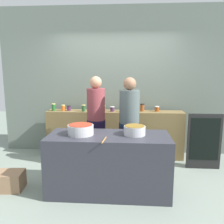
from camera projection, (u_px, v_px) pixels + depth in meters
name	position (u px, v px, depth m)	size (l,w,h in m)	color
ground	(110.00, 181.00, 3.67)	(12.00, 12.00, 0.00)	gray
storefront_wall	(116.00, 81.00, 4.83)	(4.80, 0.12, 3.00)	slate
display_shelf	(115.00, 134.00, 4.67)	(2.70, 0.36, 0.93)	brown
prep_table	(109.00, 163.00, 3.30)	(1.70, 0.70, 0.84)	#2F2F38
preserve_jar_0	(54.00, 107.00, 4.62)	(0.08, 0.08, 0.14)	#235D28
preserve_jar_1	(63.00, 108.00, 4.64)	(0.07, 0.07, 0.12)	orange
preserve_jar_2	(69.00, 108.00, 4.63)	(0.07, 0.07, 0.10)	#4B2147
preserve_jar_3	(84.00, 108.00, 4.55)	(0.08, 0.08, 0.13)	#264E29
preserve_jar_4	(97.00, 107.00, 4.59)	(0.08, 0.08, 0.14)	#B9260B
preserve_jar_5	(103.00, 108.00, 4.53)	(0.07, 0.07, 0.12)	brown
preserve_jar_6	(112.00, 109.00, 4.54)	(0.09, 0.09, 0.10)	#462946
preserve_jar_7	(125.00, 108.00, 4.51)	(0.08, 0.08, 0.14)	orange
preserve_jar_8	(135.00, 108.00, 4.50)	(0.07, 0.07, 0.14)	olive
preserve_jar_9	(142.00, 107.00, 4.56)	(0.09, 0.09, 0.15)	brown
preserve_jar_10	(157.00, 109.00, 4.55)	(0.09, 0.09, 0.10)	#8C3F13
cooking_pot_left	(81.00, 130.00, 3.24)	(0.36, 0.36, 0.15)	#B7B7BC
cooking_pot_center	(135.00, 130.00, 3.22)	(0.30, 0.30, 0.13)	#B7B7BC
wooden_spoon	(104.00, 140.00, 2.96)	(0.02, 0.02, 0.26)	#9E703D
cook_with_tongs	(96.00, 127.00, 4.04)	(0.32, 0.32, 1.63)	black
cook_in_cap	(129.00, 131.00, 3.85)	(0.34, 0.34, 1.62)	#121E32
bread_crate	(10.00, 181.00, 3.40)	(0.38, 0.30, 0.27)	#8D6A4E
chalkboard_sign	(204.00, 141.00, 4.06)	(0.58, 0.05, 0.99)	black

